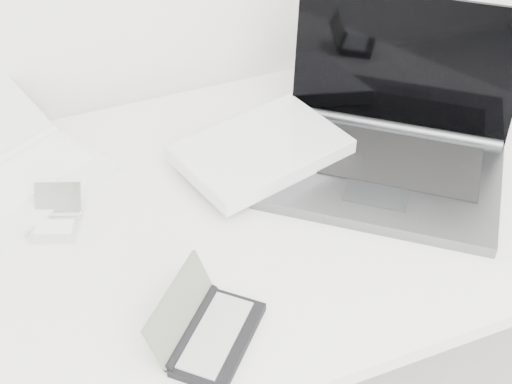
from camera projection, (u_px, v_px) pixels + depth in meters
name	position (u px, v px, depth m)	size (l,w,h in m)	color
desk	(263.00, 218.00, 1.35)	(1.60, 0.80, 0.73)	white
laptop_large	(350.00, 145.00, 1.37)	(0.66, 0.54, 0.30)	#595B5E
netbook_open_white	(12.00, 169.00, 1.35)	(0.42, 0.44, 0.11)	white
pda_silver	(56.00, 220.00, 1.26)	(0.11, 0.12, 0.06)	silver
palmtop_charcoal	(207.00, 331.00, 1.07)	(0.20, 0.21, 0.09)	black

